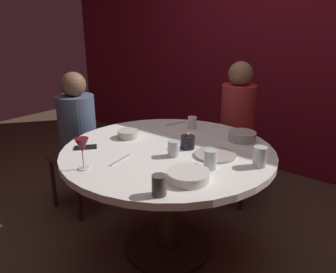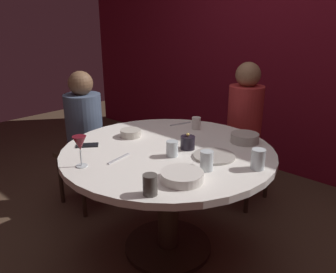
% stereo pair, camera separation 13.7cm
% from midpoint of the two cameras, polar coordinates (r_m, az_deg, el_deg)
% --- Properties ---
extents(ground_plane, '(8.00, 8.00, 0.00)m').
position_cam_midpoint_polar(ground_plane, '(2.45, -1.69, -18.57)').
color(ground_plane, '#4C3828').
extents(back_wall, '(6.00, 0.10, 2.60)m').
position_cam_midpoint_polar(back_wall, '(3.51, 18.06, 15.05)').
color(back_wall, maroon).
rests_on(back_wall, ground).
extents(dining_table, '(1.33, 1.33, 0.75)m').
position_cam_midpoint_polar(dining_table, '(2.14, -1.85, -5.95)').
color(dining_table, white).
rests_on(dining_table, ground).
extents(seated_diner_left, '(0.40, 0.40, 1.14)m').
position_cam_midpoint_polar(seated_diner_left, '(2.75, -16.78, 1.62)').
color(seated_diner_left, '#3F2D1E').
rests_on(seated_diner_left, ground).
extents(seated_diner_back, '(0.40, 0.40, 1.20)m').
position_cam_midpoint_polar(seated_diner_back, '(2.82, 10.57, 3.25)').
color(seated_diner_back, '#3F2D1E').
rests_on(seated_diner_back, ground).
extents(candle_holder, '(0.09, 0.09, 0.10)m').
position_cam_midpoint_polar(candle_holder, '(2.07, 1.51, -0.99)').
color(candle_holder, black).
rests_on(candle_holder, dining_table).
extents(wine_glass, '(0.08, 0.08, 0.18)m').
position_cam_midpoint_polar(wine_glass, '(1.82, -16.73, -1.74)').
color(wine_glass, silver).
rests_on(wine_glass, dining_table).
extents(dinner_plate, '(0.25, 0.25, 0.01)m').
position_cam_midpoint_polar(dinner_plate, '(1.97, 6.21, -3.18)').
color(dinner_plate, '#B2ADA3').
rests_on(dinner_plate, dining_table).
extents(cell_phone, '(0.14, 0.15, 0.01)m').
position_cam_midpoint_polar(cell_phone, '(2.17, -15.83, -1.83)').
color(cell_phone, black).
rests_on(cell_phone, dining_table).
extents(bowl_serving_large, '(0.14, 0.14, 0.05)m').
position_cam_midpoint_polar(bowl_serving_large, '(2.29, -8.61, 0.41)').
color(bowl_serving_large, beige).
rests_on(bowl_serving_large, dining_table).
extents(bowl_salad_center, '(0.18, 0.18, 0.06)m').
position_cam_midpoint_polar(bowl_salad_center, '(2.25, 10.99, 0.05)').
color(bowl_salad_center, '#B2ADA3').
rests_on(bowl_salad_center, dining_table).
extents(bowl_small_white, '(0.22, 0.22, 0.05)m').
position_cam_midpoint_polar(bowl_small_white, '(1.67, 1.15, -6.83)').
color(bowl_small_white, silver).
rests_on(bowl_small_white, dining_table).
extents(cup_near_candle, '(0.08, 0.08, 0.11)m').
position_cam_midpoint_polar(cup_near_candle, '(1.86, 13.59, -3.43)').
color(cup_near_candle, silver).
rests_on(cup_near_candle, dining_table).
extents(cup_by_left_diner, '(0.07, 0.07, 0.10)m').
position_cam_midpoint_polar(cup_by_left_diner, '(1.53, -4.15, -8.43)').
color(cup_by_left_diner, '#4C4742').
rests_on(cup_by_left_diner, dining_table).
extents(cup_by_right_diner, '(0.06, 0.06, 0.09)m').
position_cam_midpoint_polar(cup_by_right_diner, '(2.46, 2.62, 2.39)').
color(cup_by_right_diner, silver).
rests_on(cup_by_right_diner, dining_table).
extents(cup_center_front, '(0.07, 0.07, 0.11)m').
position_cam_midpoint_polar(cup_center_front, '(1.78, 5.15, -4.02)').
color(cup_center_front, silver).
rests_on(cup_center_front, dining_table).
extents(cup_far_edge, '(0.07, 0.07, 0.09)m').
position_cam_midpoint_polar(cup_far_edge, '(1.95, -1.04, -2.12)').
color(cup_far_edge, silver).
rests_on(cup_far_edge, dining_table).
extents(fork_near_plate, '(0.07, 0.18, 0.01)m').
position_cam_midpoint_polar(fork_near_plate, '(2.57, -0.17, 2.22)').
color(fork_near_plate, '#B7B7BC').
rests_on(fork_near_plate, dining_table).
extents(knife_near_plate, '(0.04, 0.18, 0.01)m').
position_cam_midpoint_polar(knife_near_plate, '(1.93, -10.24, -4.03)').
color(knife_near_plate, '#B7B7BC').
rests_on(knife_near_plate, dining_table).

